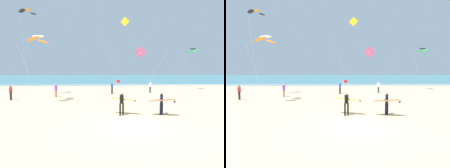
{
  "view_description": "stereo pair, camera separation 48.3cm",
  "coord_description": "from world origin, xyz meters",
  "views": [
    {
      "loc": [
        -1.65,
        -11.68,
        3.38
      ],
      "look_at": [
        -0.99,
        5.59,
        2.04
      ],
      "focal_mm": 32.58,
      "sensor_mm": 36.0,
      "label": 1
    },
    {
      "loc": [
        -1.16,
        -11.69,
        3.38
      ],
      "look_at": [
        -0.99,
        5.59,
        2.04
      ],
      "focal_mm": 32.58,
      "sensor_mm": 36.0,
      "label": 2
    }
  ],
  "objects": [
    {
      "name": "ground_plane",
      "position": [
        0.0,
        0.0,
        0.0
      ],
      "size": [
        160.0,
        160.0,
        0.0
      ],
      "primitive_type": "plane",
      "color": "#D1BA8E"
    },
    {
      "name": "ocean_water",
      "position": [
        0.0,
        58.26,
        0.04
      ],
      "size": [
        160.0,
        60.0,
        0.08
      ],
      "primitive_type": "cube",
      "color": "teal",
      "rests_on": "ground"
    },
    {
      "name": "shoreline_foam",
      "position": [
        0.0,
        28.56,
        0.09
      ],
      "size": [
        160.0,
        1.01,
        0.01
      ],
      "primitive_type": "cube",
      "color": "white",
      "rests_on": "ocean_water"
    },
    {
      "name": "surfer_lead",
      "position": [
        2.45,
        2.59,
        1.05
      ],
      "size": [
        2.16,
        1.15,
        1.71
      ],
      "color": "black",
      "rests_on": "ground"
    },
    {
      "name": "surfer_trailing",
      "position": [
        -0.36,
        2.81,
        1.05
      ],
      "size": [
        2.21,
        1.23,
        1.71
      ],
      "color": "black",
      "rests_on": "ground"
    },
    {
      "name": "kite_diamond_golden_far",
      "position": [
        1.24,
        17.99,
        9.74
      ],
      "size": [
        4.3,
        1.86,
        10.74
      ],
      "color": "yellow",
      "rests_on": "ground"
    },
    {
      "name": "kite_delta_rose_high",
      "position": [
        4.08,
        20.16,
        5.91
      ],
      "size": [
        4.94,
        0.66,
        6.66
      ],
      "color": "pink",
      "rests_on": "ground"
    },
    {
      "name": "kite_arc_ivory_low",
      "position": [
        -8.02,
        8.42,
        6.19
      ],
      "size": [
        3.16,
        2.81,
        6.55
      ],
      "color": "orange",
      "rests_on": "ground"
    },
    {
      "name": "kite_arc_amber_distant",
      "position": [
        -10.79,
        13.51,
        10.13
      ],
      "size": [
        2.55,
        2.29,
        10.45
      ],
      "color": "black",
      "rests_on": "ground"
    },
    {
      "name": "kite_arc_charcoal_close",
      "position": [
        12.12,
        19.64,
        6.15
      ],
      "size": [
        2.15,
        2.41,
        6.48
      ],
      "color": "green",
      "rests_on": "ground"
    },
    {
      "name": "bystander_red_top",
      "position": [
        -11.58,
        10.09,
        0.81
      ],
      "size": [
        0.23,
        0.49,
        1.59
      ],
      "color": "black",
      "rests_on": "ground"
    },
    {
      "name": "bystander_white_top",
      "position": [
        4.68,
        16.04,
        0.81
      ],
      "size": [
        0.49,
        0.25,
        1.59
      ],
      "color": "#2D334C",
      "rests_on": "ground"
    },
    {
      "name": "bystander_blue_top",
      "position": [
        -0.65,
        14.88,
        0.81
      ],
      "size": [
        0.29,
        0.47,
        1.59
      ],
      "color": "black",
      "rests_on": "ground"
    },
    {
      "name": "bystander_purple_top",
      "position": [
        -7.31,
        12.08,
        0.81
      ],
      "size": [
        0.39,
        0.36,
        1.59
      ],
      "color": "#D8593F",
      "rests_on": "ground"
    },
    {
      "name": "lifeguard_flag",
      "position": [
        -0.23,
        11.27,
        1.27
      ],
      "size": [
        0.45,
        0.05,
        2.1
      ],
      "color": "silver",
      "rests_on": "ground"
    }
  ]
}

